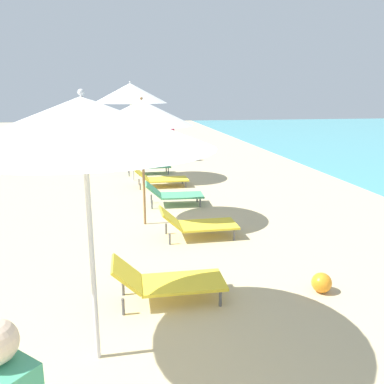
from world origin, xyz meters
name	(u,v)px	position (x,y,z in m)	size (l,w,h in m)	color
umbrella_second	(83,123)	(-0.27, 4.16, 2.34)	(2.35, 2.35, 2.63)	silver
lounger_second_shoreside	(166,280)	(0.53, 5.16, 0.28)	(1.43, 0.60, 0.59)	yellow
umbrella_third	(142,113)	(0.41, 8.30, 2.24)	(1.98, 1.98, 2.54)	olive
lounger_third_shoreside	(173,194)	(1.15, 9.59, 0.28)	(1.39, 0.66, 0.56)	#4CA572
lounger_third_inland	(197,223)	(1.32, 7.37, 0.27)	(1.43, 0.67, 0.57)	yellow
umbrella_farthest	(130,93)	(0.27, 12.58, 2.61)	(2.17, 2.17, 2.96)	silver
lounger_farthest_shoreside	(146,165)	(0.72, 13.50, 0.30)	(1.54, 0.67, 0.60)	#4CA572
lounger_farthest_inland	(160,178)	(1.01, 11.61, 0.25)	(1.54, 0.71, 0.56)	yellow
person_walking_near	(169,135)	(1.76, 15.95, 1.02)	(0.42, 0.39, 1.67)	#3F9972
person_walking_mid	(17,144)	(-3.45, 14.25, 1.01)	(0.41, 0.31, 1.66)	#262628
beach_ball	(322,283)	(2.60, 5.04, 0.14)	(0.27, 0.27, 0.27)	orange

